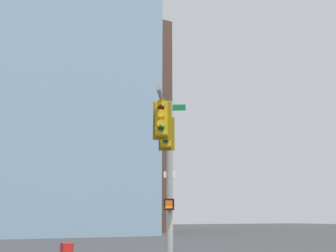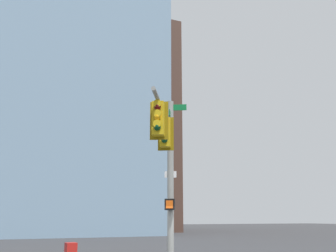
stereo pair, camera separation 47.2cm
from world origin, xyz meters
name	(u,v)px [view 1 (the left image)]	position (x,y,z in m)	size (l,w,h in m)	color
signal_pole_assembly	(167,157)	(1.01, 0.70, 4.14)	(2.88, 4.49, 6.57)	gray
building_brick_midblock	(94,126)	(-7.79, -47.19, 17.04)	(20.14, 18.54, 34.08)	#4C3328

